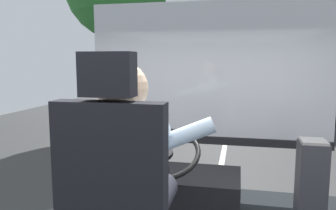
# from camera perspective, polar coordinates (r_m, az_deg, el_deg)

# --- Properties ---
(ground) EXTENTS (18.00, 44.00, 0.06)m
(ground) POSITION_cam_1_polar(r_m,az_deg,el_deg) (10.83, 10.39, -4.11)
(ground) COLOR #353535
(bus_driver) EXTENTS (0.83, 0.61, 0.82)m
(bus_driver) POSITION_cam_1_polar(r_m,az_deg,el_deg) (1.63, -7.04, -11.13)
(bus_driver) COLOR #282833
(bus_driver) RESTS_ON driver_seat
(steering_console) EXTENTS (1.10, 1.00, 0.84)m
(steering_console) POSITION_cam_1_polar(r_m,az_deg,el_deg) (2.90, 1.11, -15.01)
(steering_console) COLOR black
(steering_console) RESTS_ON bus_floor
(fare_box) EXTENTS (0.20, 0.22, 0.76)m
(fare_box) POSITION_cam_1_polar(r_m,az_deg,el_deg) (2.81, 23.55, -13.13)
(fare_box) COLOR #333338
(fare_box) RESTS_ON bus_floor
(windshield_panel) EXTENTS (2.50, 0.08, 1.48)m
(windshield_panel) POSITION_cam_1_polar(r_m,az_deg,el_deg) (3.45, 6.87, 2.69)
(windshield_panel) COLOR silver
(shop_building) EXTENTS (9.55, 5.62, 8.62)m
(shop_building) POSITION_cam_1_polar(r_m,az_deg,el_deg) (20.14, 26.71, 13.00)
(shop_building) COLOR gray
(shop_building) RESTS_ON ground
(parked_car_blue) EXTENTS (1.84, 4.12, 1.36)m
(parked_car_blue) POSITION_cam_1_polar(r_m,az_deg,el_deg) (18.28, 23.38, 2.45)
(parked_car_blue) COLOR navy
(parked_car_blue) RESTS_ON ground
(parked_car_green) EXTENTS (1.80, 4.49, 1.44)m
(parked_car_green) POSITION_cam_1_polar(r_m,az_deg,el_deg) (22.66, 21.66, 3.53)
(parked_car_green) COLOR #195633
(parked_car_green) RESTS_ON ground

